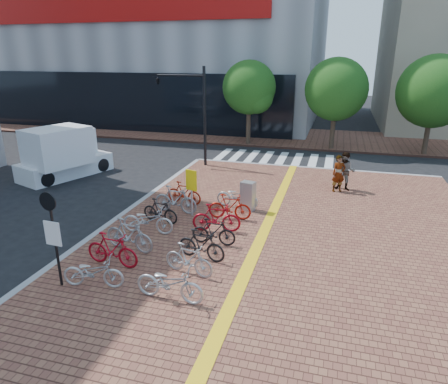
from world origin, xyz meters
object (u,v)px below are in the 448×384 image
(bike_2, at_px, (129,235))
(bike_12, at_px, (230,207))
(bike_8, at_px, (189,259))
(traffic_light_pole, at_px, (183,98))
(bike_11, at_px, (216,218))
(pedestrian_b, at_px, (345,171))
(bike_5, at_px, (175,199))
(notice_sign, at_px, (52,228))
(box_truck, at_px, (63,153))
(yellow_sign, at_px, (191,184))
(bike_9, at_px, (201,245))
(utility_box, at_px, (248,196))
(bike_4, at_px, (160,211))
(bike_10, at_px, (214,232))
(bike_7, at_px, (170,283))
(bike_3, at_px, (148,220))
(bike_0, at_px, (93,272))
(pedestrian_a, at_px, (339,174))
(bike_6, at_px, (184,193))
(bike_13, at_px, (237,196))
(bike_1, at_px, (112,249))

(bike_2, relative_size, bike_12, 1.09)
(bike_8, relative_size, traffic_light_pole, 0.29)
(bike_11, bearing_deg, bike_8, 171.57)
(pedestrian_b, bearing_deg, bike_5, -134.56)
(bike_5, relative_size, notice_sign, 0.67)
(bike_12, relative_size, box_truck, 0.33)
(bike_2, bearing_deg, yellow_sign, -5.55)
(traffic_light_pole, bearing_deg, bike_9, -66.30)
(bike_12, height_order, utility_box, utility_box)
(bike_4, bearing_deg, bike_9, -122.53)
(bike_10, bearing_deg, bike_7, 177.41)
(bike_10, distance_m, bike_11, 1.07)
(bike_2, relative_size, bike_3, 0.98)
(pedestrian_b, bearing_deg, box_truck, -166.09)
(bike_9, bearing_deg, bike_11, 14.39)
(notice_sign, relative_size, traffic_light_pole, 0.50)
(traffic_light_pole, bearing_deg, bike_0, -79.66)
(pedestrian_a, bearing_deg, bike_8, -138.78)
(bike_10, height_order, traffic_light_pole, traffic_light_pole)
(bike_3, xyz_separation_m, bike_9, (2.55, -1.36, -0.01))
(bike_6, xyz_separation_m, traffic_light_pole, (-2.48, 6.46, 3.42))
(bike_13, height_order, pedestrian_a, pedestrian_a)
(bike_1, height_order, bike_6, bike_1)
(pedestrian_a, bearing_deg, traffic_light_pole, 137.88)
(bike_11, xyz_separation_m, utility_box, (0.65, 2.45, 0.08))
(bike_5, distance_m, utility_box, 3.04)
(bike_8, distance_m, utility_box, 5.65)
(bike_7, bearing_deg, bike_9, 0.75)
(bike_0, bearing_deg, bike_4, -9.07)
(bike_6, relative_size, bike_11, 0.91)
(bike_5, bearing_deg, bike_6, 6.90)
(bike_4, height_order, utility_box, utility_box)
(bike_4, distance_m, bike_10, 2.89)
(bike_12, bearing_deg, bike_13, -3.20)
(bike_11, bearing_deg, bike_3, 98.58)
(bike_7, xyz_separation_m, bike_13, (0.06, 7.21, -0.02))
(bike_13, xyz_separation_m, utility_box, (0.51, -0.20, 0.13))
(bike_6, distance_m, yellow_sign, 1.72)
(bike_1, height_order, bike_2, bike_2)
(bike_2, height_order, pedestrian_a, pedestrian_a)
(yellow_sign, bearing_deg, bike_12, 3.55)
(box_truck, bearing_deg, bike_12, -19.71)
(bike_8, height_order, box_truck, box_truck)
(bike_2, bearing_deg, utility_box, -22.75)
(bike_10, bearing_deg, traffic_light_pole, 25.96)
(bike_3, bearing_deg, bike_2, 176.78)
(bike_6, distance_m, traffic_light_pole, 7.71)
(bike_12, height_order, pedestrian_a, pedestrian_a)
(bike_8, xyz_separation_m, bike_11, (-0.10, 3.17, 0.05))
(bike_1, xyz_separation_m, bike_7, (2.46, -1.23, -0.04))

